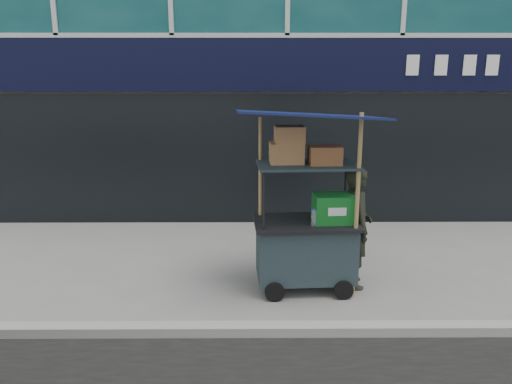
{
  "coord_description": "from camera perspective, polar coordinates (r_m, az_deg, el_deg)",
  "views": [
    {
      "loc": [
        -0.6,
        -5.17,
        2.89
      ],
      "look_at": [
        -0.56,
        1.2,
        1.28
      ],
      "focal_mm": 35.0,
      "sensor_mm": 36.0,
      "label": 1
    }
  ],
  "objects": [
    {
      "name": "ground",
      "position": [
        5.95,
        5.65,
        -14.91
      ],
      "size": [
        80.0,
        80.0,
        0.0
      ],
      "primitive_type": "plane",
      "color": "slate",
      "rests_on": "ground"
    },
    {
      "name": "curb",
      "position": [
        5.75,
        5.88,
        -15.36
      ],
      "size": [
        80.0,
        0.18,
        0.12
      ],
      "primitive_type": "cube",
      "color": "gray",
      "rests_on": "ground"
    },
    {
      "name": "vendor_cart",
      "position": [
        6.54,
        5.88,
        -4.06
      ],
      "size": [
        1.85,
        1.35,
        2.41
      ],
      "rotation": [
        0.0,
        0.0,
        0.06
      ],
      "color": "#19262B",
      "rests_on": "ground"
    },
    {
      "name": "vendor_man",
      "position": [
        6.74,
        11.42,
        -3.94
      ],
      "size": [
        0.41,
        0.61,
        1.64
      ],
      "primitive_type": "imported",
      "rotation": [
        0.0,
        0.0,
        1.59
      ],
      "color": "black",
      "rests_on": "ground"
    }
  ]
}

